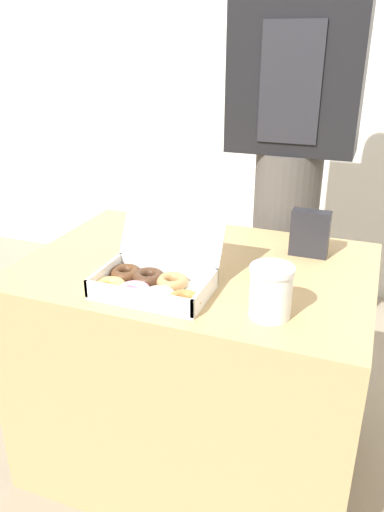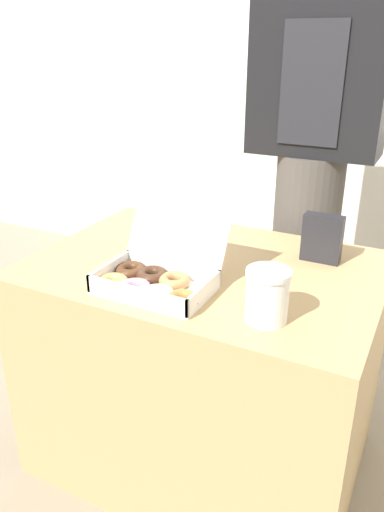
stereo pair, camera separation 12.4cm
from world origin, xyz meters
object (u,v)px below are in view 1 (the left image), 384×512
Objects in this scene: person_customer at (290,157)px; napkin_holder at (310,233)px; coffee_cup at (271,291)px; donut_box at (152,278)px.

napkin_holder is at bearing -69.25° from person_customer.
napkin_holder reaches higher than coffee_cup.
donut_box is 0.80m from person_customer.
person_customer is at bearing 98.22° from coffee_cup.
coffee_cup is 0.07× the size of person_customer.
donut_box is 0.32m from coffee_cup.
person_customer is (-0.11, 0.77, 0.15)m from coffee_cup.
donut_box reaches higher than napkin_holder.
person_customer is at bearing 110.75° from napkin_holder.
person_customer is at bearing 74.60° from donut_box.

